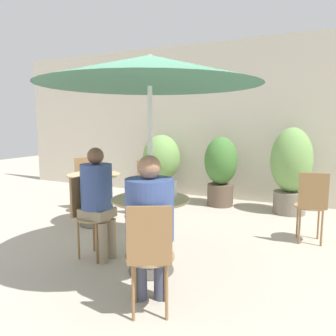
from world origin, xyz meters
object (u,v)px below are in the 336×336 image
at_px(potted_plant_0, 161,163).
at_px(beer_glass_1, 134,195).
at_px(bistro_chair_4, 312,201).
at_px(cafe_table_near, 151,218).
at_px(umbrella, 150,71).
at_px(seated_person_1, 150,220).
at_px(bistro_chair_1, 150,250).
at_px(seated_person_0, 98,194).
at_px(potted_plant_2, 291,167).
at_px(potted_plant_1, 221,168).
at_px(bistro_chair_3, 148,183).
at_px(beer_glass_0, 138,186).
at_px(bistro_chair_0, 88,209).
at_px(beer_glass_2, 174,189).
at_px(bistro_chair_2, 86,179).
at_px(cafe_table_far, 94,188).

bearing_deg(potted_plant_0, beer_glass_1, -68.00).
relative_size(bistro_chair_4, potted_plant_0, 0.72).
distance_m(cafe_table_near, beer_glass_1, 0.35).
bearing_deg(umbrella, bistro_chair_4, 46.05).
bearing_deg(bistro_chair_4, potted_plant_0, -37.26).
bearing_deg(seated_person_1, bistro_chair_1, 90.00).
distance_m(cafe_table_near, seated_person_0, 0.68).
bearing_deg(umbrella, potted_plant_2, 69.52).
bearing_deg(umbrella, potted_plant_1, 92.32).
xyz_separation_m(bistro_chair_3, bistro_chair_4, (2.34, -0.17, 0.00)).
height_order(seated_person_0, seated_person_1, seated_person_1).
relative_size(cafe_table_near, beer_glass_0, 4.17).
xyz_separation_m(potted_plant_1, umbrella, (0.12, -2.85, 1.28)).
bearing_deg(beer_glass_1, umbrella, 74.79).
height_order(bistro_chair_1, beer_glass_0, beer_glass_0).
height_order(seated_person_0, potted_plant_2, potted_plant_2).
bearing_deg(potted_plant_0, bistro_chair_3, -72.30).
distance_m(seated_person_1, umbrella, 1.40).
xyz_separation_m(bistro_chair_1, bistro_chair_3, (-1.30, 2.36, 0.00)).
distance_m(bistro_chair_0, bistro_chair_1, 1.40).
relative_size(beer_glass_1, potted_plant_1, 0.12).
bearing_deg(umbrella, bistro_chair_3, 119.30).
relative_size(beer_glass_1, beer_glass_2, 0.84).
height_order(cafe_table_near, beer_glass_1, beer_glass_1).
height_order(cafe_table_near, umbrella, umbrella).
bearing_deg(bistro_chair_2, cafe_table_near, -85.31).
xyz_separation_m(bistro_chair_1, beer_glass_1, (-0.43, 0.50, 0.28)).
distance_m(cafe_table_far, bistro_chair_0, 1.17).
height_order(cafe_table_near, bistro_chair_2, bistro_chair_2).
bearing_deg(potted_plant_2, cafe_table_far, -143.87).
distance_m(cafe_table_far, bistro_chair_3, 0.84).
height_order(cafe_table_near, potted_plant_0, potted_plant_0).
bearing_deg(bistro_chair_2, seated_person_1, -90.48).
xyz_separation_m(bistro_chair_1, potted_plant_0, (-1.71, 3.65, 0.16)).
distance_m(cafe_table_near, beer_glass_2, 0.36).
distance_m(bistro_chair_1, potted_plant_0, 4.04).
xyz_separation_m(cafe_table_far, bistro_chair_1, (1.84, -1.71, -0.00)).
height_order(bistro_chair_4, seated_person_0, seated_person_0).
xyz_separation_m(beer_glass_0, potted_plant_2, (1.26, 2.73, -0.08)).
bearing_deg(bistro_chair_1, potted_plant_1, -109.76).
bearing_deg(seated_person_0, potted_plant_1, -8.48).
height_order(bistro_chair_3, beer_glass_1, bistro_chair_3).
relative_size(seated_person_0, potted_plant_0, 0.98).
relative_size(bistro_chair_1, umbrella, 0.43).
relative_size(cafe_table_near, bistro_chair_1, 0.85).
height_order(bistro_chair_4, beer_glass_1, bistro_chair_4).
bearing_deg(bistro_chair_0, potted_plant_1, -11.30).
bearing_deg(beer_glass_0, bistro_chair_1, -55.09).
bearing_deg(seated_person_0, potted_plant_2, -29.03).
bearing_deg(bistro_chair_2, beer_glass_2, -80.89).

